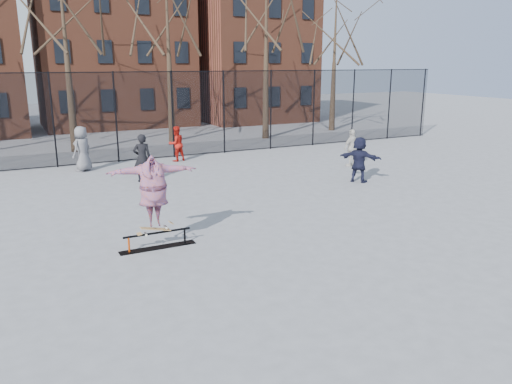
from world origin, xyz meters
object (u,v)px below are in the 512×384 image
skater (154,194)px  bystander_black (142,158)px  skate_rail (158,242)px  bystander_white (352,148)px  skateboard (155,230)px  bystander_red (176,144)px  bystander_navy (359,159)px  bystander_grey (82,149)px

skater → bystander_black: (1.50, 7.08, -0.46)m
skate_rail → bystander_white: 11.84m
skate_rail → skateboard: skateboard is taller
skater → bystander_red: 11.08m
bystander_red → bystander_navy: size_ratio=0.93×
bystander_navy → bystander_black: bearing=27.5°
bystander_red → bystander_grey: bearing=-9.6°
skateboard → bystander_navy: bearing=21.1°
skate_rail → bystander_red: (3.84, 10.36, 0.63)m
bystander_white → bystander_red: bearing=-44.5°
bystander_navy → bystander_red: bearing=-0.6°
bystander_grey → bystander_white: (10.53, -4.16, -0.13)m
skate_rail → bystander_white: bearing=29.8°
bystander_black → bystander_red: (2.38, 3.28, -0.11)m
bystander_black → bystander_white: bearing=178.6°
bystander_black → bystander_grey: bearing=-53.2°
bystander_white → bystander_black: bearing=-17.3°
bystander_black → bystander_navy: size_ratio=1.05×
skate_rail → bystander_grey: 10.07m
skateboard → bystander_red: (3.88, 10.36, 0.34)m
skate_rail → skateboard: 0.30m
bystander_black → skateboard: bearing=84.4°
skate_rail → bystander_black: bearing=78.4°
skater → bystander_grey: size_ratio=1.13×
bystander_grey → bystander_red: bearing=144.8°
skate_rail → bystander_red: bearing=69.7°
bystander_red → skate_rail: bearing=55.5°
skateboard → skater: skater is taller
skateboard → bystander_white: (10.30, 5.87, 0.34)m
bystander_black → bystander_navy: 8.12m
skateboard → bystander_white: 11.86m
bystander_black → bystander_red: size_ratio=1.14×
bystander_red → bystander_navy: bystander_navy is taller
bystander_red → bystander_navy: (4.84, -7.00, 0.06)m
skater → bystander_white: (10.30, 5.87, -0.56)m
bystander_black → bystander_white: 8.88m
skate_rail → bystander_black: 7.27m
bystander_grey → bystander_red: bystander_grey is taller
skateboard → bystander_navy: size_ratio=0.46×
skate_rail → bystander_red: size_ratio=1.17×
bystander_grey → bystander_black: 3.43m
skater → bystander_navy: (8.72, 3.36, -0.50)m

